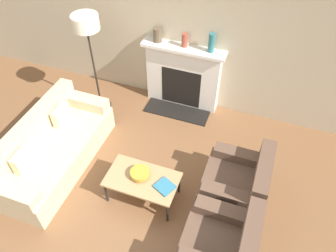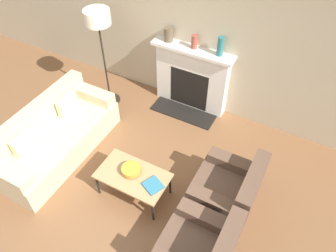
{
  "view_description": "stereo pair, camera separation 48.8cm",
  "coord_description": "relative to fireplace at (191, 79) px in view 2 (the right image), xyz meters",
  "views": [
    {
      "loc": [
        1.5,
        -2.02,
        3.95
      ],
      "look_at": [
        0.31,
        1.23,
        0.45
      ],
      "focal_mm": 35.0,
      "sensor_mm": 36.0,
      "label": 1
    },
    {
      "loc": [
        1.94,
        -1.82,
        3.95
      ],
      "look_at": [
        0.31,
        1.23,
        0.45
      ],
      "focal_mm": 35.0,
      "sensor_mm": 36.0,
      "label": 2
    }
  ],
  "objects": [
    {
      "name": "ground_plane",
      "position": [
        -0.19,
        -2.31,
        -0.57
      ],
      "size": [
        18.0,
        18.0,
        0.0
      ],
      "primitive_type": "plane",
      "color": "brown"
    },
    {
      "name": "wall_back",
      "position": [
        -0.19,
        0.14,
        0.88
      ],
      "size": [
        18.0,
        0.06,
        2.9
      ],
      "color": "#BCAD8E",
      "rests_on": "ground_plane"
    },
    {
      "name": "fireplace",
      "position": [
        0.0,
        0.0,
        0.0
      ],
      "size": [
        1.37,
        0.59,
        1.16
      ],
      "color": "silver",
      "rests_on": "ground_plane"
    },
    {
      "name": "couch",
      "position": [
        -1.36,
        -1.97,
        -0.27
      ],
      "size": [
        0.86,
        2.03,
        0.78
      ],
      "rotation": [
        0.0,
        0.0,
        1.57
      ],
      "color": "#CCB78E",
      "rests_on": "ground_plane"
    },
    {
      "name": "armchair_far",
      "position": [
        1.31,
        -1.67,
        -0.25
      ],
      "size": [
        0.81,
        0.85,
        0.86
      ],
      "rotation": [
        0.0,
        0.0,
        -1.57
      ],
      "color": "brown",
      "rests_on": "ground_plane"
    },
    {
      "name": "coffee_table",
      "position": [
        0.13,
        -2.07,
        -0.19
      ],
      "size": [
        0.95,
        0.55,
        0.41
      ],
      "color": "tan",
      "rests_on": "ground_plane"
    },
    {
      "name": "bowl",
      "position": [
        0.08,
        -2.03,
        -0.11
      ],
      "size": [
        0.26,
        0.26,
        0.08
      ],
      "color": "#BC8E2D",
      "rests_on": "coffee_table"
    },
    {
      "name": "book",
      "position": [
        0.45,
        -2.09,
        -0.14
      ],
      "size": [
        0.3,
        0.29,
        0.02
      ],
      "rotation": [
        0.0,
        0.0,
        -0.43
      ],
      "color": "teal",
      "rests_on": "coffee_table"
    },
    {
      "name": "floor_lamp",
      "position": [
        -1.33,
        -0.59,
        0.9
      ],
      "size": [
        0.41,
        0.41,
        1.74
      ],
      "color": "black",
      "rests_on": "ground_plane"
    },
    {
      "name": "mantel_vase_left",
      "position": [
        -0.45,
        0.01,
        0.71
      ],
      "size": [
        0.15,
        0.15,
        0.23
      ],
      "color": "brown",
      "rests_on": "fireplace"
    },
    {
      "name": "mantel_vase_center_left",
      "position": [
        0.01,
        0.01,
        0.7
      ],
      "size": [
        0.1,
        0.1,
        0.22
      ],
      "color": "brown",
      "rests_on": "fireplace"
    },
    {
      "name": "mantel_vase_center_right",
      "position": [
        0.43,
        0.01,
        0.75
      ],
      "size": [
        0.1,
        0.1,
        0.3
      ],
      "color": "#28666B",
      "rests_on": "fireplace"
    }
  ]
}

